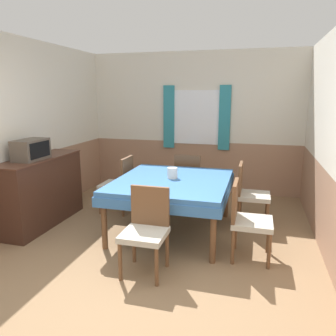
{
  "coord_description": "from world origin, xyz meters",
  "views": [
    {
      "loc": [
        1.18,
        -2.32,
        1.82
      ],
      "look_at": [
        0.06,
        1.74,
        0.88
      ],
      "focal_mm": 35.0,
      "sensor_mm": 36.0,
      "label": 1
    }
  ],
  "objects_px": {
    "dining_table": "(172,187)",
    "tv": "(31,150)",
    "chair_left_far": "(120,182)",
    "sideboard": "(41,191)",
    "chair_right_near": "(246,217)",
    "vase": "(172,173)",
    "chair_head_window": "(189,178)",
    "chair_right_far": "(249,192)",
    "chair_head_near": "(146,227)"
  },
  "relations": [
    {
      "from": "chair_right_far",
      "to": "vase",
      "type": "bearing_deg",
      "value": -66.11
    },
    {
      "from": "chair_head_near",
      "to": "tv",
      "type": "height_order",
      "value": "tv"
    },
    {
      "from": "chair_left_far",
      "to": "chair_right_near",
      "type": "bearing_deg",
      "value": -117.34
    },
    {
      "from": "chair_right_near",
      "to": "vase",
      "type": "height_order",
      "value": "chair_right_near"
    },
    {
      "from": "chair_left_far",
      "to": "vase",
      "type": "distance_m",
      "value": 1.11
    },
    {
      "from": "chair_head_window",
      "to": "chair_right_near",
      "type": "distance_m",
      "value": 1.86
    },
    {
      "from": "chair_head_window",
      "to": "sideboard",
      "type": "distance_m",
      "value": 2.27
    },
    {
      "from": "chair_right_far",
      "to": "chair_left_far",
      "type": "relative_size",
      "value": 1.0
    },
    {
      "from": "sideboard",
      "to": "tv",
      "type": "distance_m",
      "value": 0.64
    },
    {
      "from": "chair_right_near",
      "to": "vase",
      "type": "distance_m",
      "value": 1.2
    },
    {
      "from": "sideboard",
      "to": "tv",
      "type": "bearing_deg",
      "value": -83.59
    },
    {
      "from": "vase",
      "to": "sideboard",
      "type": "bearing_deg",
      "value": -170.51
    },
    {
      "from": "chair_right_far",
      "to": "tv",
      "type": "distance_m",
      "value": 3.04
    },
    {
      "from": "tv",
      "to": "chair_head_window",
      "type": "bearing_deg",
      "value": 38.69
    },
    {
      "from": "chair_right_near",
      "to": "tv",
      "type": "relative_size",
      "value": 1.83
    },
    {
      "from": "chair_head_window",
      "to": "chair_right_near",
      "type": "relative_size",
      "value": 1.0
    },
    {
      "from": "chair_right_far",
      "to": "chair_right_near",
      "type": "xyz_separation_m",
      "value": [
        0.0,
        -1.02,
        0.0
      ]
    },
    {
      "from": "chair_head_window",
      "to": "vase",
      "type": "height_order",
      "value": "chair_head_window"
    },
    {
      "from": "chair_right_far",
      "to": "chair_left_far",
      "type": "bearing_deg",
      "value": -90.0
    },
    {
      "from": "sideboard",
      "to": "chair_right_far",
      "type": "bearing_deg",
      "value": 14.83
    },
    {
      "from": "dining_table",
      "to": "chair_head_near",
      "type": "xyz_separation_m",
      "value": [
        0.0,
        -1.07,
        -0.14
      ]
    },
    {
      "from": "chair_left_far",
      "to": "sideboard",
      "type": "height_order",
      "value": "sideboard"
    },
    {
      "from": "chair_right_near",
      "to": "chair_head_window",
      "type": "bearing_deg",
      "value": -147.96
    },
    {
      "from": "chair_head_window",
      "to": "tv",
      "type": "xyz_separation_m",
      "value": [
        -1.84,
        -1.47,
        0.62
      ]
    },
    {
      "from": "tv",
      "to": "chair_right_near",
      "type": "bearing_deg",
      "value": -2.15
    },
    {
      "from": "dining_table",
      "to": "sideboard",
      "type": "xyz_separation_m",
      "value": [
        -1.86,
        -0.24,
        -0.13
      ]
    },
    {
      "from": "chair_head_near",
      "to": "chair_head_window",
      "type": "relative_size",
      "value": 1.0
    },
    {
      "from": "chair_head_window",
      "to": "chair_right_far",
      "type": "bearing_deg",
      "value": -29.43
    },
    {
      "from": "chair_head_window",
      "to": "chair_head_near",
      "type": "bearing_deg",
      "value": -90.0
    },
    {
      "from": "chair_head_window",
      "to": "chair_left_far",
      "type": "height_order",
      "value": "same"
    },
    {
      "from": "dining_table",
      "to": "tv",
      "type": "height_order",
      "value": "tv"
    },
    {
      "from": "chair_head_near",
      "to": "sideboard",
      "type": "distance_m",
      "value": 2.03
    },
    {
      "from": "dining_table",
      "to": "chair_head_near",
      "type": "distance_m",
      "value": 1.08
    },
    {
      "from": "dining_table",
      "to": "chair_head_window",
      "type": "distance_m",
      "value": 1.08
    },
    {
      "from": "chair_head_near",
      "to": "chair_head_window",
      "type": "bearing_deg",
      "value": -90.0
    },
    {
      "from": "chair_head_near",
      "to": "chair_right_near",
      "type": "distance_m",
      "value": 1.13
    },
    {
      "from": "chair_right_near",
      "to": "vase",
      "type": "relative_size",
      "value": 6.25
    },
    {
      "from": "chair_head_window",
      "to": "vase",
      "type": "xyz_separation_m",
      "value": [
        -0.02,
        -1.0,
        0.31
      ]
    },
    {
      "from": "dining_table",
      "to": "chair_head_window",
      "type": "bearing_deg",
      "value": 90.0
    },
    {
      "from": "chair_head_near",
      "to": "chair_right_far",
      "type": "height_order",
      "value": "same"
    },
    {
      "from": "dining_table",
      "to": "tv",
      "type": "xyz_separation_m",
      "value": [
        -1.84,
        -0.4,
        0.48
      ]
    },
    {
      "from": "dining_table",
      "to": "vase",
      "type": "distance_m",
      "value": 0.18
    },
    {
      "from": "chair_head_near",
      "to": "sideboard",
      "type": "height_order",
      "value": "sideboard"
    },
    {
      "from": "chair_right_far",
      "to": "tv",
      "type": "bearing_deg",
      "value": -72.06
    },
    {
      "from": "dining_table",
      "to": "chair_head_near",
      "type": "height_order",
      "value": "chair_head_near"
    },
    {
      "from": "chair_head_window",
      "to": "chair_right_near",
      "type": "height_order",
      "value": "same"
    },
    {
      "from": "chair_left_far",
      "to": "chair_head_near",
      "type": "bearing_deg",
      "value": -147.96
    },
    {
      "from": "chair_head_near",
      "to": "chair_right_near",
      "type": "relative_size",
      "value": 1.0
    },
    {
      "from": "vase",
      "to": "chair_right_near",
      "type": "bearing_deg",
      "value": -29.78
    },
    {
      "from": "chair_head_near",
      "to": "dining_table",
      "type": "bearing_deg",
      "value": -90.0
    }
  ]
}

